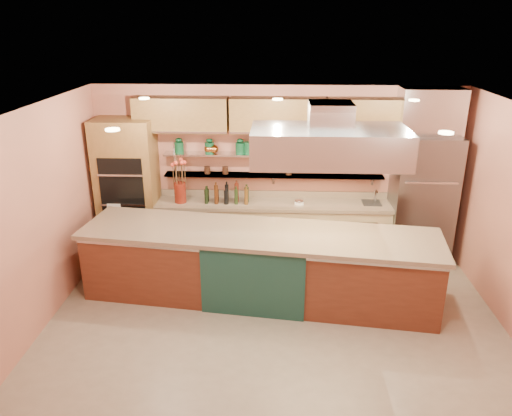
{
  "coord_description": "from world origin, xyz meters",
  "views": [
    {
      "loc": [
        0.0,
        -5.53,
        3.79
      ],
      "look_at": [
        -0.28,
        1.0,
        1.29
      ],
      "focal_mm": 35.0,
      "sensor_mm": 36.0,
      "label": 1
    }
  ],
  "objects_px": {
    "flower_vase": "(180,193)",
    "green_canister": "(248,148)",
    "island": "(259,265)",
    "refrigerator": "(422,199)",
    "kitchen_scale": "(299,202)",
    "copper_kettle": "(213,149)"
  },
  "relations": [
    {
      "from": "kitchen_scale",
      "to": "green_canister",
      "type": "xyz_separation_m",
      "value": [
        -0.84,
        0.22,
        0.84
      ]
    },
    {
      "from": "refrigerator",
      "to": "copper_kettle",
      "type": "bearing_deg",
      "value": 176.12
    },
    {
      "from": "green_canister",
      "to": "refrigerator",
      "type": "bearing_deg",
      "value": -4.67
    },
    {
      "from": "copper_kettle",
      "to": "kitchen_scale",
      "type": "bearing_deg",
      "value": -8.83
    },
    {
      "from": "flower_vase",
      "to": "kitchen_scale",
      "type": "bearing_deg",
      "value": 0.0
    },
    {
      "from": "island",
      "to": "copper_kettle",
      "type": "bearing_deg",
      "value": 124.45
    },
    {
      "from": "copper_kettle",
      "to": "island",
      "type": "bearing_deg",
      "value": -62.94
    },
    {
      "from": "kitchen_scale",
      "to": "copper_kettle",
      "type": "xyz_separation_m",
      "value": [
        -1.42,
        0.22,
        0.82
      ]
    },
    {
      "from": "flower_vase",
      "to": "kitchen_scale",
      "type": "xyz_separation_m",
      "value": [
        1.95,
        0.0,
        -0.13
      ]
    },
    {
      "from": "refrigerator",
      "to": "island",
      "type": "bearing_deg",
      "value": -152.25
    },
    {
      "from": "kitchen_scale",
      "to": "green_canister",
      "type": "bearing_deg",
      "value": 158.05
    },
    {
      "from": "flower_vase",
      "to": "refrigerator",
      "type": "bearing_deg",
      "value": -0.15
    },
    {
      "from": "refrigerator",
      "to": "island",
      "type": "relative_size",
      "value": 0.43
    },
    {
      "from": "flower_vase",
      "to": "copper_kettle",
      "type": "bearing_deg",
      "value": 22.25
    },
    {
      "from": "flower_vase",
      "to": "green_canister",
      "type": "relative_size",
      "value": 1.79
    },
    {
      "from": "island",
      "to": "green_canister",
      "type": "relative_size",
      "value": 25.9
    },
    {
      "from": "refrigerator",
      "to": "green_canister",
      "type": "distance_m",
      "value": 2.92
    },
    {
      "from": "flower_vase",
      "to": "kitchen_scale",
      "type": "distance_m",
      "value": 1.96
    },
    {
      "from": "island",
      "to": "flower_vase",
      "type": "bearing_deg",
      "value": 141.99
    },
    {
      "from": "flower_vase",
      "to": "copper_kettle",
      "type": "xyz_separation_m",
      "value": [
        0.54,
        0.22,
        0.69
      ]
    },
    {
      "from": "green_canister",
      "to": "island",
      "type": "bearing_deg",
      "value": -81.68
    },
    {
      "from": "kitchen_scale",
      "to": "island",
      "type": "bearing_deg",
      "value": -121.1
    }
  ]
}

